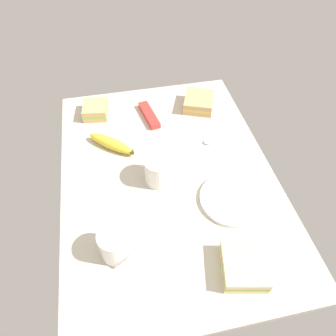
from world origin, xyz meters
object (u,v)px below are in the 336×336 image
(coffee_mug_black, at_px, (160,169))
(snack_bar, at_px, (149,115))
(sandwich_side, at_px, (95,110))
(sandwich_extra, at_px, (244,266))
(banana, at_px, (111,144))
(plate_of_food, at_px, (232,199))
(spoon, at_px, (216,140))
(sandwich_main, at_px, (199,102))
(coffee_mug_milky, at_px, (116,244))

(coffee_mug_black, relative_size, snack_bar, 0.77)
(sandwich_side, height_order, snack_bar, sandwich_side)
(sandwich_extra, distance_m, banana, 0.55)
(snack_bar, bearing_deg, plate_of_food, -168.13)
(coffee_mug_black, xyz_separation_m, spoon, (0.12, -0.21, -0.04))
(coffee_mug_black, bearing_deg, plate_of_food, -122.52)
(sandwich_extra, bearing_deg, snack_bar, 11.82)
(plate_of_food, height_order, banana, banana)
(spoon, height_order, snack_bar, snack_bar)
(snack_bar, bearing_deg, banana, 120.14)
(sandwich_main, bearing_deg, sandwich_extra, 174.32)
(plate_of_food, distance_m, snack_bar, 0.44)
(sandwich_side, distance_m, spoon, 0.44)
(coffee_mug_black, bearing_deg, sandwich_side, 26.44)
(coffee_mug_milky, relative_size, sandwich_side, 0.96)
(sandwich_main, bearing_deg, snack_bar, 96.30)
(sandwich_main, distance_m, banana, 0.37)
(plate_of_food, bearing_deg, snack_bar, 22.65)
(coffee_mug_black, bearing_deg, sandwich_main, -33.63)
(sandwich_extra, xyz_separation_m, spoon, (0.44, -0.07, -0.02))
(coffee_mug_black, distance_m, sandwich_side, 0.38)
(banana, distance_m, snack_bar, 0.19)
(plate_of_food, height_order, spoon, plate_of_food)
(sandwich_side, bearing_deg, sandwich_extra, -154.63)
(plate_of_food, xyz_separation_m, sandwich_side, (0.46, 0.36, 0.02))
(sandwich_main, distance_m, spoon, 0.19)
(plate_of_food, xyz_separation_m, sandwich_main, (0.43, -0.02, 0.02))
(plate_of_food, relative_size, sandwich_main, 1.28)
(sandwich_extra, distance_m, spoon, 0.45)
(coffee_mug_milky, xyz_separation_m, sandwich_side, (0.55, 0.02, -0.02))
(sandwich_extra, bearing_deg, spoon, -9.06)
(sandwich_extra, bearing_deg, coffee_mug_milky, 69.67)
(sandwich_extra, relative_size, snack_bar, 0.95)
(sandwich_extra, xyz_separation_m, snack_bar, (0.61, 0.13, -0.01))
(spoon, bearing_deg, sandwich_extra, 170.94)
(banana, height_order, spoon, banana)
(banana, bearing_deg, snack_bar, -49.08)
(sandwich_main, xyz_separation_m, spoon, (-0.19, -0.01, -0.02))
(coffee_mug_black, xyz_separation_m, banana, (0.16, 0.13, -0.03))
(coffee_mug_milky, bearing_deg, sandwich_side, 2.30)
(plate_of_food, height_order, coffee_mug_black, coffee_mug_black)
(banana, bearing_deg, spoon, -96.45)
(coffee_mug_black, xyz_separation_m, sandwich_side, (0.34, 0.17, -0.02))
(coffee_mug_milky, bearing_deg, sandwich_extra, -110.33)
(sandwich_main, relative_size, spoon, 1.09)
(sandwich_main, relative_size, snack_bar, 1.02)
(coffee_mug_milky, height_order, snack_bar, coffee_mug_milky)
(sandwich_side, height_order, spoon, sandwich_side)
(sandwich_side, distance_m, sandwich_extra, 0.73)
(banana, xyz_separation_m, spoon, (-0.04, -0.34, -0.01))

